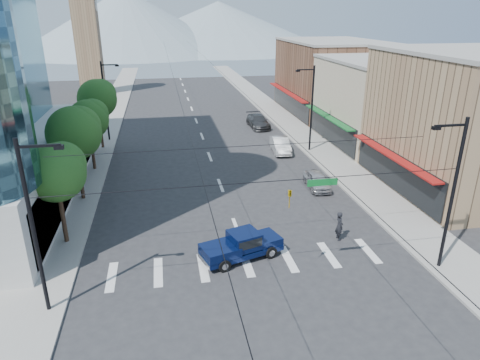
# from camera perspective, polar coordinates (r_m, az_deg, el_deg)

# --- Properties ---
(ground) EXTENTS (160.00, 160.00, 0.00)m
(ground) POSITION_cam_1_polar(r_m,az_deg,el_deg) (24.83, 2.03, -12.82)
(ground) COLOR #28282B
(ground) RESTS_ON ground
(sidewalk_left) EXTENTS (4.00, 120.00, 0.15)m
(sidewalk_left) POSITION_cam_1_polar(r_m,az_deg,el_deg) (62.04, -17.23, 7.58)
(sidewalk_left) COLOR gray
(sidewalk_left) RESTS_ON ground
(sidewalk_right) EXTENTS (4.00, 120.00, 0.15)m
(sidewalk_right) POSITION_cam_1_polar(r_m,az_deg,el_deg) (63.78, 4.90, 8.82)
(sidewalk_right) COLOR gray
(sidewalk_right) RESTS_ON ground
(shop_near) EXTENTS (12.00, 14.00, 11.00)m
(shop_near) POSITION_cam_1_polar(r_m,az_deg,el_deg) (39.70, 28.32, 6.58)
(shop_near) COLOR #8C6B4C
(shop_near) RESTS_ON ground
(shop_mid) EXTENTS (12.00, 14.00, 9.00)m
(shop_mid) POSITION_cam_1_polar(r_m,az_deg,el_deg) (51.28, 18.65, 9.72)
(shop_mid) COLOR tan
(shop_mid) RESTS_ON ground
(shop_far) EXTENTS (12.00, 18.00, 10.00)m
(shop_far) POSITION_cam_1_polar(r_m,az_deg,el_deg) (65.45, 12.00, 13.15)
(shop_far) COLOR brown
(shop_far) RESTS_ON ground
(clock_tower) EXTENTS (4.80, 4.80, 20.40)m
(clock_tower) POSITION_cam_1_polar(r_m,az_deg,el_deg) (82.93, -19.74, 18.01)
(clock_tower) COLOR #8C6B4C
(clock_tower) RESTS_ON ground
(mountain_left) EXTENTS (80.00, 80.00, 22.00)m
(mountain_left) POSITION_cam_1_polar(r_m,az_deg,el_deg) (170.34, -14.89, 19.83)
(mountain_left) COLOR gray
(mountain_left) RESTS_ON ground
(mountain_right) EXTENTS (90.00, 90.00, 18.00)m
(mountain_right) POSITION_cam_1_polar(r_m,az_deg,el_deg) (181.74, -2.88, 19.90)
(mountain_right) COLOR gray
(mountain_right) RESTS_ON ground
(tree_near) EXTENTS (3.65, 3.64, 6.71)m
(tree_near) POSITION_cam_1_polar(r_m,az_deg,el_deg) (28.36, -23.13, 1.20)
(tree_near) COLOR black
(tree_near) RESTS_ON ground
(tree_midnear) EXTENTS (4.09, 4.09, 7.52)m
(tree_midnear) POSITION_cam_1_polar(r_m,az_deg,el_deg) (34.76, -21.04, 6.08)
(tree_midnear) COLOR black
(tree_midnear) RESTS_ON ground
(tree_midfar) EXTENTS (3.65, 3.64, 6.71)m
(tree_midfar) POSITION_cam_1_polar(r_m,az_deg,el_deg) (41.60, -19.39, 7.79)
(tree_midfar) COLOR black
(tree_midfar) RESTS_ON ground
(tree_far) EXTENTS (4.09, 4.09, 7.52)m
(tree_far) POSITION_cam_1_polar(r_m,az_deg,el_deg) (48.28, -18.36, 10.41)
(tree_far) COLOR black
(tree_far) RESTS_ON ground
(signal_rig) EXTENTS (21.80, 0.20, 9.00)m
(signal_rig) POSITION_cam_1_polar(r_m,az_deg,el_deg) (21.70, 3.25, -4.06)
(signal_rig) COLOR black
(signal_rig) RESTS_ON ground
(lamp_pole_nw) EXTENTS (2.00, 0.25, 9.00)m
(lamp_pole_nw) POSITION_cam_1_polar(r_m,az_deg,el_deg) (51.18, -17.44, 10.35)
(lamp_pole_nw) COLOR black
(lamp_pole_nw) RESTS_ON ground
(lamp_pole_ne) EXTENTS (2.00, 0.25, 9.00)m
(lamp_pole_ne) POSITION_cam_1_polar(r_m,az_deg,el_deg) (45.58, 9.41, 9.76)
(lamp_pole_ne) COLOR black
(lamp_pole_ne) RESTS_ON ground
(pickup_truck) EXTENTS (5.33, 3.18, 1.71)m
(pickup_truck) POSITION_cam_1_polar(r_m,az_deg,el_deg) (26.08, 0.16, -8.67)
(pickup_truck) COLOR #071239
(pickup_truck) RESTS_ON ground
(pedestrian) EXTENTS (0.49, 0.73, 1.98)m
(pedestrian) POSITION_cam_1_polar(r_m,az_deg,el_deg) (28.77, 13.10, -5.98)
(pedestrian) COLOR black
(pedestrian) RESTS_ON ground
(parked_car_near) EXTENTS (1.86, 4.16, 1.39)m
(parked_car_near) POSITION_cam_1_polar(r_m,az_deg,el_deg) (36.83, 10.23, -0.02)
(parked_car_near) COLOR #A4A3A8
(parked_car_near) RESTS_ON ground
(parked_car_mid) EXTENTS (2.07, 4.87, 1.56)m
(parked_car_mid) POSITION_cam_1_polar(r_m,az_deg,el_deg) (45.86, 5.42, 4.66)
(parked_car_mid) COLOR silver
(parked_car_mid) RESTS_ON ground
(parked_car_far) EXTENTS (2.44, 5.60, 1.60)m
(parked_car_far) POSITION_cam_1_polar(r_m,az_deg,el_deg) (55.90, 2.42, 7.83)
(parked_car_far) COLOR #333436
(parked_car_far) RESTS_ON ground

